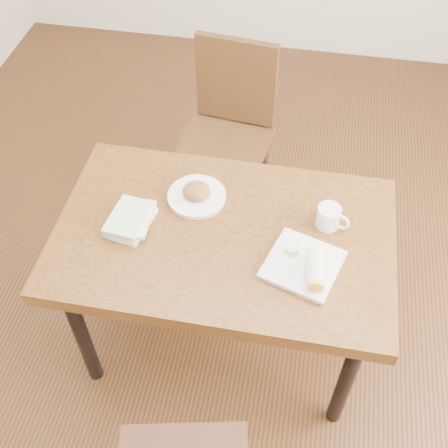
% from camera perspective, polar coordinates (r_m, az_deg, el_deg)
% --- Properties ---
extents(ground, '(4.00, 5.00, 0.01)m').
position_cam_1_polar(ground, '(2.69, 0.00, -11.27)').
color(ground, '#472814').
rests_on(ground, ground).
extents(room_walls, '(4.02, 5.02, 2.80)m').
position_cam_1_polar(room_walls, '(1.50, 0.00, 21.20)').
color(room_walls, beige).
rests_on(room_walls, ground).
extents(table, '(1.25, 0.79, 0.75)m').
position_cam_1_polar(table, '(2.13, 0.00, -2.35)').
color(table, brown).
rests_on(table, ground).
extents(chair_far, '(0.47, 0.47, 0.95)m').
position_cam_1_polar(chair_far, '(2.84, 0.53, 10.14)').
color(chair_far, '#402912').
rests_on(chair_far, ground).
extents(plate_scone, '(0.23, 0.23, 0.07)m').
position_cam_1_polar(plate_scone, '(2.17, -2.80, 3.01)').
color(plate_scone, white).
rests_on(plate_scone, table).
extents(coffee_mug, '(0.13, 0.09, 0.09)m').
position_cam_1_polar(coffee_mug, '(2.10, 10.65, 0.73)').
color(coffee_mug, white).
rests_on(coffee_mug, table).
extents(plate_burrito, '(0.31, 0.31, 0.08)m').
position_cam_1_polar(plate_burrito, '(1.97, 8.39, -4.18)').
color(plate_burrito, white).
rests_on(plate_burrito, table).
extents(book_stack, '(0.17, 0.21, 0.05)m').
position_cam_1_polar(book_stack, '(2.11, -9.40, 0.46)').
color(book_stack, white).
rests_on(book_stack, table).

